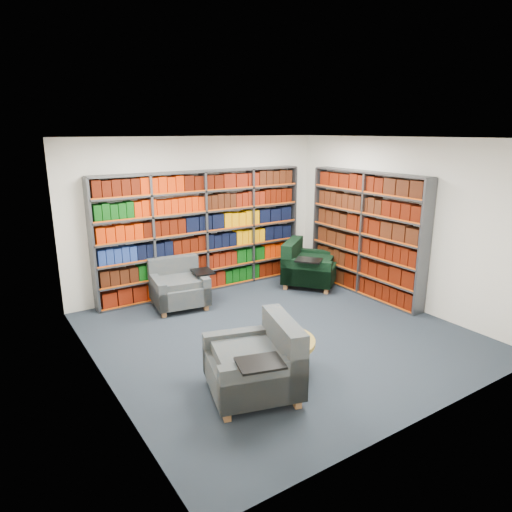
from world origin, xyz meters
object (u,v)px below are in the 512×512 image
chair_teal_left (178,287)px  coffee_table (278,346)px  chair_green_right (306,267)px  chair_teal_front (260,365)px

chair_teal_left → coffee_table: chair_teal_left is taller
chair_green_right → chair_teal_left: bearing=171.6°
chair_teal_left → chair_teal_front: bearing=-96.3°
chair_teal_left → chair_teal_front: 3.07m
chair_green_right → coffee_table: chair_green_right is taller
chair_green_right → coffee_table: size_ratio=1.44×
chair_teal_left → coffee_table: size_ratio=1.18×
chair_teal_left → chair_green_right: 2.53m
chair_teal_left → coffee_table: 2.77m
chair_green_right → chair_teal_front: size_ratio=1.06×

